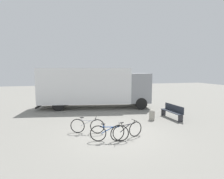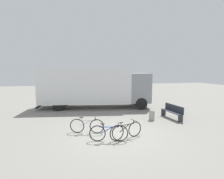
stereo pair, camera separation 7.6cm
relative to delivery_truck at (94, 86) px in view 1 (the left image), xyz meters
The scene contains 7 objects.
ground_plane 6.84m from the delivery_truck, 88.42° to the right, with size 60.00×60.00×0.00m, color gray.
delivery_truck is the anchor object (origin of this frame).
park_bench 6.66m from the delivery_truck, 45.86° to the right, with size 0.55×1.88×0.91m.
bicycle_near 6.37m from the delivery_truck, 101.22° to the right, with size 1.68×0.63×0.83m.
bicycle_middle 7.50m from the delivery_truck, 92.76° to the right, with size 1.71×0.54×0.83m.
bicycle_far 7.39m from the delivery_truck, 86.05° to the right, with size 1.69×0.60×0.83m.
bollard_near_bench 5.79m from the delivery_truck, 56.89° to the right, with size 0.37×0.37×0.68m.
Camera 1 is at (-2.22, -8.10, 3.18)m, focal length 28.00 mm.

